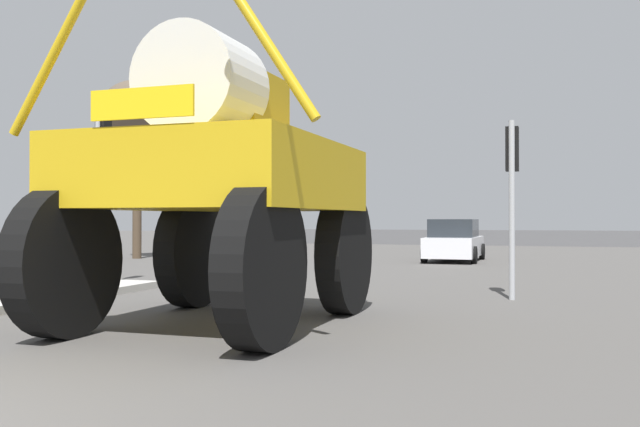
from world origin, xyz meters
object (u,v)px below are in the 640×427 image
Objects in this scene: sedan_ahead at (454,241)px; traffic_signal_near_right at (512,170)px; traffic_signal_near_left at (102,160)px; streetlight_far_left at (172,149)px; oversize_sprayer at (220,181)px; bare_tree_left at (137,114)px.

traffic_signal_near_right reaches higher than sedan_ahead.
traffic_signal_near_right is at bearing -167.01° from sedan_ahead.
traffic_signal_near_left is 0.53× the size of streetlight_far_left.
streetlight_far_left is at bearing 111.76° from traffic_signal_near_left.
oversize_sprayer is at bearing -57.54° from streetlight_far_left.
sedan_ahead is at bearing -3.92° from oversize_sprayer.
sedan_ahead is 1.22× the size of traffic_signal_near_right.
traffic_signal_near_right is at bearing -33.51° from bare_tree_left.
sedan_ahead is 12.04m from traffic_signal_near_right.
bare_tree_left is at bearing 100.51° from sedan_ahead.
traffic_signal_near_left is 11.27m from bare_tree_left.
traffic_signal_near_right is (3.82, 4.67, 0.40)m from oversize_sprayer.
traffic_signal_near_left is at bearing -68.24° from streetlight_far_left.
sedan_ahead is at bearing 9.93° from bare_tree_left.
streetlight_far_left is at bearing 32.95° from oversize_sprayer.
bare_tree_left reaches higher than traffic_signal_near_left.
bare_tree_left is at bearing 146.49° from traffic_signal_near_right.
traffic_signal_near_left is at bearing -179.94° from traffic_signal_near_right.
traffic_signal_near_left reaches higher than traffic_signal_near_right.
bare_tree_left is (-11.88, -2.08, 4.90)m from sedan_ahead.
oversize_sprayer reaches higher than sedan_ahead.
oversize_sprayer is 0.76× the size of bare_tree_left.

